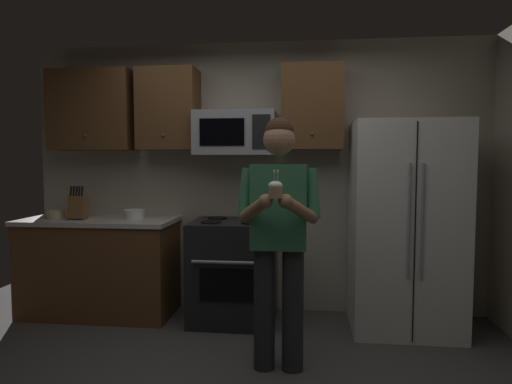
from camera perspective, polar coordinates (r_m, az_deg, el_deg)
wall_back at (r=4.35m, az=-0.11°, el=1.86°), size 4.40×0.10×2.60m
oven_range at (r=4.11m, az=-2.87°, el=-10.12°), size 0.76×0.70×0.93m
microwave at (r=4.11m, az=-2.65°, el=7.59°), size 0.74×0.41×0.40m
refrigerator at (r=4.02m, az=18.68°, el=-4.26°), size 0.90×0.75×1.80m
cabinet_row_upper at (r=4.31m, az=-10.25°, el=10.43°), size 2.78×0.36×0.76m
counter_left at (r=4.52m, az=-19.52°, el=-9.03°), size 1.44×0.66×0.92m
knife_block at (r=4.46m, az=-22.02°, el=-1.78°), size 0.16×0.15×0.32m
bowl_large_white at (r=4.31m, az=-15.48°, el=-2.75°), size 0.19×0.19×0.09m
bowl_small_colored at (r=4.62m, az=-24.44°, el=-2.60°), size 0.17×0.17×0.08m
person at (r=3.05m, az=2.95°, el=-4.83°), size 0.60×0.48×1.76m
cupcake at (r=2.69m, az=2.53°, el=0.39°), size 0.09×0.09×0.17m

